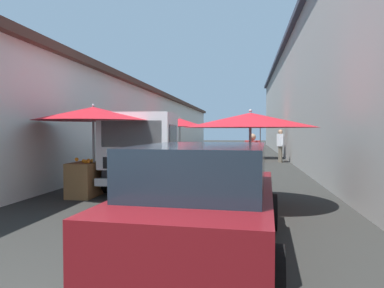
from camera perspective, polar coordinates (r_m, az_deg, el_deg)
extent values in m
plane|color=#282826|center=(16.05, 3.39, -3.69)|extent=(90.00, 90.00, 0.00)
cube|color=silver|center=(20.11, -16.83, 2.71)|extent=(49.50, 7.00, 3.72)
cube|color=#4C3328|center=(20.23, -16.90, 8.32)|extent=(49.80, 7.50, 0.24)
cube|color=gray|center=(19.09, 26.29, 6.91)|extent=(49.50, 7.00, 6.58)
cube|color=#383D4C|center=(19.68, 26.46, 16.84)|extent=(49.80, 7.50, 0.24)
cylinder|color=#9E9EA3|center=(7.69, 9.22, -2.56)|extent=(0.06, 0.06, 2.01)
cone|color=red|center=(7.67, 9.26, 3.77)|extent=(2.82, 2.82, 0.31)
sphere|color=#9E9EA3|center=(7.68, 9.27, 5.23)|extent=(0.07, 0.07, 0.07)
cube|color=#9E7547|center=(7.59, 8.28, -7.36)|extent=(0.98, 0.76, 0.76)
sphere|color=orange|center=(7.79, 9.35, -3.96)|extent=(0.09, 0.09, 0.09)
sphere|color=orange|center=(7.46, 9.79, -3.81)|extent=(0.09, 0.09, 0.09)
sphere|color=orange|center=(7.40, 7.17, -4.26)|extent=(0.09, 0.09, 0.09)
sphere|color=orange|center=(7.21, 7.04, -4.43)|extent=(0.09, 0.09, 0.09)
cylinder|color=#9E9EA3|center=(14.96, -6.57, 0.07)|extent=(0.06, 0.06, 2.19)
cone|color=red|center=(14.96, -6.59, 3.48)|extent=(2.35, 2.35, 0.40)
sphere|color=#9E9EA3|center=(14.97, -6.59, 4.41)|extent=(0.07, 0.07, 0.07)
cube|color=olive|center=(14.84, -5.83, -2.74)|extent=(0.79, 0.76, 0.74)
sphere|color=orange|center=(14.75, -6.32, -0.94)|extent=(0.09, 0.09, 0.09)
sphere|color=orange|center=(15.02, -5.32, -1.09)|extent=(0.09, 0.09, 0.09)
sphere|color=orange|center=(14.62, -6.40, -1.18)|extent=(0.09, 0.09, 0.09)
sphere|color=orange|center=(15.01, -6.14, -1.10)|extent=(0.09, 0.09, 0.09)
sphere|color=orange|center=(14.72, -5.94, -1.16)|extent=(0.09, 0.09, 0.09)
cylinder|color=#9E9EA3|center=(21.05, 10.80, 0.88)|extent=(0.06, 0.06, 2.36)
cone|color=red|center=(21.05, 10.82, 3.61)|extent=(2.16, 2.16, 0.36)
sphere|color=#9E9EA3|center=(21.05, 10.82, 4.21)|extent=(0.07, 0.07, 0.07)
cube|color=olive|center=(20.89, 10.37, -1.39)|extent=(0.97, 0.59, 0.71)
sphere|color=orange|center=(20.78, 10.83, -0.31)|extent=(0.09, 0.09, 0.09)
sphere|color=orange|center=(20.85, 10.10, -0.29)|extent=(0.09, 0.09, 0.09)
sphere|color=orange|center=(20.83, 10.28, -0.30)|extent=(0.09, 0.09, 0.09)
sphere|color=orange|center=(20.76, 10.09, -0.30)|extent=(0.09, 0.09, 0.09)
sphere|color=orange|center=(20.81, 10.93, -0.15)|extent=(0.09, 0.09, 0.09)
cylinder|color=#9E9EA3|center=(19.46, -1.93, 0.71)|extent=(0.06, 0.06, 2.29)
cone|color=red|center=(19.46, -1.93, 3.44)|extent=(2.74, 2.74, 0.44)
sphere|color=#9E9EA3|center=(19.46, -1.93, 4.20)|extent=(0.07, 0.07, 0.07)
cube|color=olive|center=(19.63, -2.07, -1.43)|extent=(0.84, 0.63, 0.82)
sphere|color=orange|center=(19.76, -2.28, -0.08)|extent=(0.09, 0.09, 0.09)
sphere|color=orange|center=(19.70, -2.22, -0.09)|extent=(0.09, 0.09, 0.09)
sphere|color=orange|center=(19.77, -2.54, -0.08)|extent=(0.09, 0.09, 0.09)
sphere|color=orange|center=(19.46, -2.54, 0.04)|extent=(0.09, 0.09, 0.09)
sphere|color=orange|center=(19.36, -1.69, -0.13)|extent=(0.09, 0.09, 0.09)
cylinder|color=#9E9EA3|center=(9.14, -15.38, -1.23)|extent=(0.06, 0.06, 2.21)
cone|color=red|center=(9.13, -15.44, 4.66)|extent=(2.86, 2.86, 0.33)
sphere|color=#9E9EA3|center=(9.14, -15.45, 5.96)|extent=(0.07, 0.07, 0.07)
cube|color=olive|center=(9.25, -16.74, -5.45)|extent=(0.94, 0.60, 0.85)
sphere|color=orange|center=(9.17, -15.57, -2.57)|extent=(0.09, 0.09, 0.09)
sphere|color=orange|center=(8.94, -17.87, -2.36)|extent=(0.09, 0.09, 0.09)
sphere|color=orange|center=(9.25, -16.13, -2.53)|extent=(0.09, 0.09, 0.09)
sphere|color=orange|center=(9.13, -16.85, -2.60)|extent=(0.09, 0.09, 0.09)
sphere|color=orange|center=(8.92, -16.18, -2.70)|extent=(0.09, 0.09, 0.09)
sphere|color=orange|center=(8.98, -16.55, -2.67)|extent=(0.09, 0.09, 0.09)
cube|color=#600F14|center=(4.80, 2.07, -10.63)|extent=(3.99, 1.94, 0.64)
cube|color=#19232D|center=(4.55, 1.76, -3.66)|extent=(2.42, 1.64, 0.56)
cube|color=black|center=(6.69, 4.91, -8.90)|extent=(0.19, 1.65, 0.20)
cube|color=silver|center=(6.76, -0.02, -6.37)|extent=(0.07, 0.24, 0.14)
cube|color=silver|center=(6.62, 10.01, -6.58)|extent=(0.07, 0.24, 0.14)
cylinder|color=black|center=(6.30, -3.66, -10.04)|extent=(0.61, 0.23, 0.60)
cylinder|color=black|center=(6.08, 12.42, -10.54)|extent=(0.61, 0.23, 0.60)
cylinder|color=black|center=(3.91, -14.70, -17.81)|extent=(0.61, 0.23, 0.60)
cylinder|color=black|center=(3.54, 12.79, -19.97)|extent=(0.61, 0.23, 0.60)
cube|color=black|center=(10.98, -6.06, -3.78)|extent=(4.85, 1.63, 0.36)
cube|color=silver|center=(9.34, -8.31, 0.58)|extent=(1.59, 1.80, 1.40)
cube|color=#19232D|center=(8.63, -9.60, 1.61)|extent=(0.11, 1.47, 0.63)
cube|color=#19232D|center=(9.34, -8.32, 1.66)|extent=(1.10, 1.81, 0.45)
cube|color=black|center=(8.65, -9.59, -3.00)|extent=(0.11, 1.40, 0.28)
cube|color=silver|center=(8.63, -9.72, -6.09)|extent=(0.18, 1.75, 0.18)
cube|color=gray|center=(11.60, -1.21, -1.32)|extent=(3.16, 0.17, 0.50)
cube|color=gray|center=(11.94, -9.05, -1.25)|extent=(3.16, 0.17, 0.50)
cube|color=gray|center=(13.26, -3.79, -0.89)|extent=(0.12, 1.65, 0.50)
cylinder|color=black|center=(9.24, -3.00, -5.77)|extent=(0.73, 0.24, 0.72)
cylinder|color=black|center=(9.69, -13.31, -5.45)|extent=(0.73, 0.24, 0.72)
cylinder|color=black|center=(12.25, -0.55, -3.81)|extent=(0.73, 0.24, 0.72)
cylinder|color=black|center=(12.60, -8.49, -3.67)|extent=(0.73, 0.24, 0.72)
cylinder|color=#665B4C|center=(11.15, 9.85, -4.33)|extent=(0.14, 0.14, 0.76)
cylinder|color=#665B4C|center=(11.25, 9.27, -4.27)|extent=(0.14, 0.14, 0.76)
cube|color=#B73333|center=(11.14, 9.58, -0.91)|extent=(0.45, 0.46, 0.57)
sphere|color=#A57A5B|center=(11.13, 9.59, 1.09)|extent=(0.21, 0.21, 0.21)
cylinder|color=#B73333|center=(10.96, 10.63, -0.81)|extent=(0.08, 0.08, 0.51)
cylinder|color=#B73333|center=(11.33, 8.57, -0.71)|extent=(0.08, 0.08, 0.51)
cylinder|color=#665B4C|center=(18.98, 13.76, -1.59)|extent=(0.14, 0.14, 0.83)
cylinder|color=#665B4C|center=(18.82, 13.95, -1.62)|extent=(0.14, 0.14, 0.83)
cube|color=white|center=(18.87, 13.87, 0.61)|extent=(0.52, 0.33, 0.62)
sphere|color=#A57A5B|center=(18.86, 13.88, 1.90)|extent=(0.23, 0.23, 0.23)
cylinder|color=white|center=(19.14, 13.55, 0.72)|extent=(0.08, 0.08, 0.56)
cylinder|color=white|center=(18.60, 14.21, 0.68)|extent=(0.08, 0.08, 0.56)
cylinder|color=black|center=(10.61, 8.37, -5.52)|extent=(0.45, 0.19, 0.44)
cylinder|color=black|center=(9.41, 10.14, -6.51)|extent=(0.45, 0.21, 0.44)
cube|color=#3359A5|center=(9.95, 9.28, -5.74)|extent=(0.94, 0.49, 0.08)
ellipsoid|color=black|center=(9.62, 9.73, -3.80)|extent=(0.61, 0.39, 0.20)
cube|color=#3359A5|center=(10.51, 8.45, -3.13)|extent=(0.21, 0.34, 0.56)
cylinder|color=silver|center=(10.43, 8.54, -2.61)|extent=(0.28, 0.12, 0.68)
cylinder|color=black|center=(10.33, 8.66, -0.71)|extent=(0.54, 0.17, 0.04)
cylinder|color=red|center=(17.71, -5.87, -1.79)|extent=(0.30, 0.30, 0.03)
cylinder|color=red|center=(17.83, -5.78, -2.44)|extent=(0.04, 0.04, 0.42)
cylinder|color=red|center=(17.75, -6.22, -2.46)|extent=(0.04, 0.04, 0.42)
cylinder|color=red|center=(17.61, -5.96, -2.50)|extent=(0.04, 0.04, 0.42)
cylinder|color=red|center=(17.69, -5.51, -2.47)|extent=(0.04, 0.04, 0.42)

